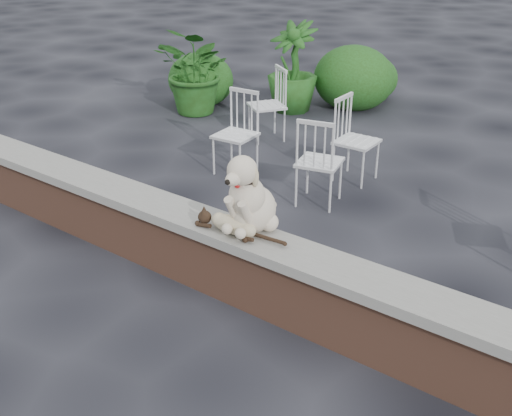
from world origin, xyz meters
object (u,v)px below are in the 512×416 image
Objects in this scene: dog at (253,190)px; chair_a at (235,134)px; chair_e at (357,140)px; cat at (233,224)px; potted_plant_b at (293,67)px; potted_plant_a at (198,71)px; chair_b at (267,104)px; chair_c at (320,160)px.

dog is 2.56m from chair_a.
chair_e is (-0.48, 2.52, -0.43)m from dog.
potted_plant_b reaches higher than cat.
chair_a is at bearing 116.33° from chair_e.
potted_plant_a is 0.97× the size of potted_plant_b.
chair_a is 1.00× the size of chair_b.
chair_c is at bearing -51.15° from potted_plant_b.
dog is 1.87m from chair_c.
cat is 0.96× the size of chair_c.
cat is at bearing -45.23° from potted_plant_a.
dog reaches higher than chair_c.
potted_plant_a is (-3.48, 3.51, -0.02)m from cat.
chair_a is 1.22m from chair_b.
potted_plant_b is at bearing 144.21° from chair_b.
dog reaches higher than chair_e.
chair_e is 2.73m from potted_plant_b.
chair_e is at bearing -15.16° from potted_plant_a.
chair_a is at bearing 130.14° from dog.
potted_plant_b reaches higher than chair_e.
chair_c and chair_e have the same top height.
chair_b is at bearing 104.36° from chair_a.
cat is at bearing -61.07° from potted_plant_b.
dog reaches higher than chair_b.
chair_e is 0.74× the size of potted_plant_a.
potted_plant_b is at bearing 104.75° from chair_a.
potted_plant_b is at bearing 117.24° from cat.
dog is at bearing -170.90° from chair_e.
potted_plant_a is (-3.07, 1.60, 0.17)m from chair_c.
cat is at bearing -173.16° from chair_e.
potted_plant_a reaches higher than dog.
cat is 0.96× the size of chair_a.
chair_c is 1.00× the size of chair_a.
cat is at bearing 87.95° from chair_c.
chair_e is (-0.40, 2.67, -0.19)m from cat.
potted_plant_b reaches higher than dog.
chair_a is 1.36m from chair_e.
chair_b is (-0.40, 1.15, 0.00)m from chair_a.
chair_e is 0.71× the size of potted_plant_b.
chair_a is 0.74× the size of potted_plant_a.
dog is 4.90m from potted_plant_a.
potted_plant_a is at bearing 73.10° from chair_e.
chair_e is at bearing 16.62° from chair_b.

